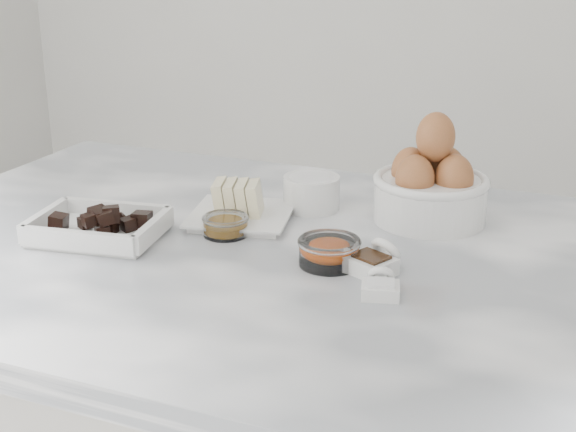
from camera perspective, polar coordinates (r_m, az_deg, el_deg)
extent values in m
cube|color=white|center=(1.15, -1.49, -3.15)|extent=(1.20, 0.80, 0.04)
cube|color=white|center=(1.21, -13.30, -1.23)|extent=(0.19, 0.15, 0.01)
cube|color=white|center=(1.25, -3.33, -0.12)|extent=(0.16, 0.16, 0.01)
cube|color=white|center=(1.24, -3.34, 0.18)|extent=(0.18, 0.18, 0.00)
cylinder|color=white|center=(1.29, 1.69, 1.67)|extent=(0.09, 0.09, 0.05)
cylinder|color=white|center=(1.28, 1.70, 2.60)|extent=(0.07, 0.07, 0.01)
cylinder|color=white|center=(1.26, 10.06, 1.15)|extent=(0.17, 0.17, 0.07)
torus|color=white|center=(1.25, 10.15, 2.53)|extent=(0.18, 0.18, 0.01)
ellipsoid|color=#A55835|center=(1.24, 11.84, 2.75)|extent=(0.06, 0.06, 0.08)
ellipsoid|color=#A55835|center=(1.25, 8.52, 3.02)|extent=(0.06, 0.06, 0.08)
ellipsoid|color=#A55835|center=(1.28, 10.71, 3.28)|extent=(0.06, 0.06, 0.08)
ellipsoid|color=#A55835|center=(1.21, 9.50, 2.45)|extent=(0.06, 0.06, 0.08)
ellipsoid|color=#A55835|center=(1.23, 10.45, 5.53)|extent=(0.06, 0.06, 0.08)
cylinder|color=white|center=(1.19, -4.46, -0.73)|extent=(0.07, 0.07, 0.03)
torus|color=white|center=(1.18, -4.47, -0.15)|extent=(0.07, 0.07, 0.01)
cylinder|color=orange|center=(1.19, -4.45, -0.94)|extent=(0.05, 0.05, 0.01)
cylinder|color=white|center=(1.08, 2.95, -2.63)|extent=(0.08, 0.08, 0.03)
torus|color=white|center=(1.08, 2.96, -1.84)|extent=(0.09, 0.09, 0.01)
ellipsoid|color=#F15E07|center=(1.08, 2.95, -2.58)|extent=(0.05, 0.05, 0.02)
cube|color=white|center=(1.06, 5.86, -3.50)|extent=(0.08, 0.07, 0.02)
cube|color=black|center=(1.06, 5.89, -2.86)|extent=(0.05, 0.05, 0.00)
torus|color=white|center=(1.08, 6.98, -2.42)|extent=(0.06, 0.05, 0.04)
cube|color=white|center=(1.00, 6.58, -5.29)|extent=(0.06, 0.05, 0.02)
cube|color=white|center=(0.99, 6.60, -4.74)|extent=(0.04, 0.04, 0.00)
torus|color=white|center=(1.02, 6.62, -4.18)|extent=(0.04, 0.04, 0.03)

